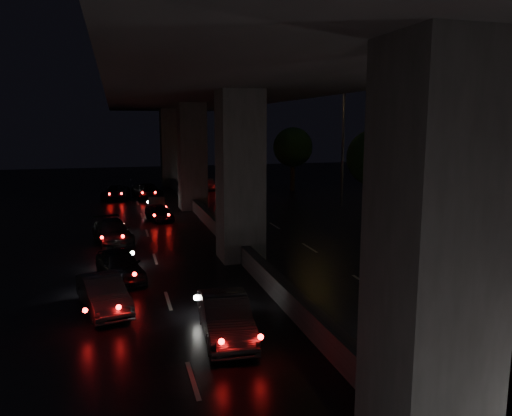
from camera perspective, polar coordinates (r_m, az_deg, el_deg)
name	(u,v)px	position (r m, az deg, el deg)	size (l,w,h in m)	color
ground	(272,291)	(19.73, 1.78, -9.48)	(120.00, 120.00, 0.00)	black
viaduct	(240,82)	(23.54, -1.89, 14.21)	(12.00, 80.00, 10.50)	#2D2D2F
median_barrier	(240,250)	(24.22, -1.79, -4.80)	(0.45, 70.00, 0.85)	#2D2D2F
building_right_far	(493,112)	(49.94, 25.46, 9.89)	(12.00, 22.00, 15.00)	black
tree_c	(375,158)	(34.19, 13.47, 5.56)	(3.80, 3.80, 6.12)	black
tree_d	(293,147)	(48.76, 4.24, 6.93)	(3.80, 3.80, 6.12)	black
streetlight_far	(337,134)	(39.45, 9.23, 8.33)	(2.52, 0.44, 9.00)	#2D2D33
car_4	(103,294)	(18.40, -17.05, -9.35)	(1.28, 3.67, 1.21)	#28272A
car_5	(226,317)	(15.54, -3.48, -12.33)	(1.37, 3.93, 1.30)	black
car_6	(120,265)	(21.68, -15.29, -6.31)	(1.49, 3.71, 1.26)	black
car_7	(113,232)	(28.41, -16.08, -2.62)	(1.74, 4.29, 1.24)	#232326
car_8	(159,212)	(34.30, -11.00, -0.49)	(1.29, 3.20, 1.09)	black
car_9	(157,205)	(37.17, -11.27, 0.31)	(1.21, 3.46, 1.14)	#5A554E
car_10	(147,191)	(44.65, -12.31, 1.90)	(2.11, 4.57, 1.27)	black
car_11	(115,192)	(44.86, -15.77, 1.73)	(1.94, 4.21, 1.17)	black
car_12	(208,183)	(49.65, -5.48, 2.83)	(1.50, 3.74, 1.27)	slate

